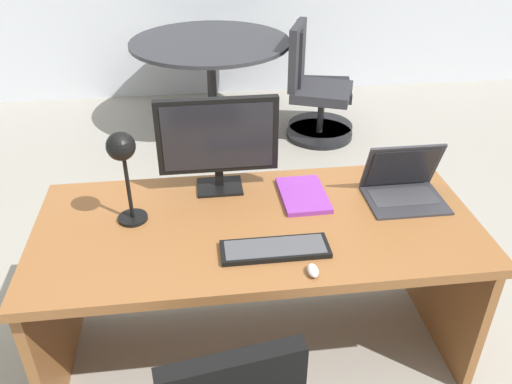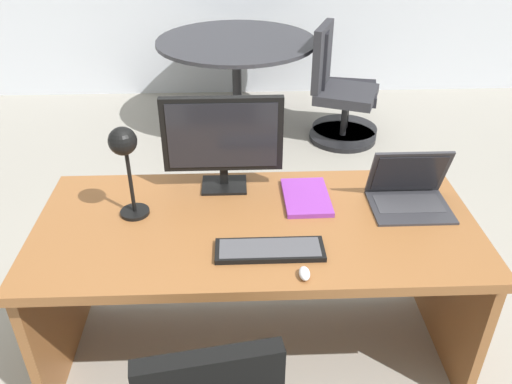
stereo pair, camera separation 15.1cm
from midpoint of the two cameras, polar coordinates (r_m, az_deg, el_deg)
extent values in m
plane|color=gray|center=(3.77, -3.90, 0.64)|extent=(12.00, 12.00, 0.00)
cube|color=brown|center=(2.13, -1.89, -3.84)|extent=(1.80, 0.82, 0.04)
cube|color=brown|center=(2.47, -22.93, -11.93)|extent=(0.04, 0.72, 0.69)
cube|color=brown|center=(2.57, 18.38, -8.84)|extent=(0.04, 0.72, 0.69)
cube|color=brown|center=(2.58, -2.43, -5.86)|extent=(1.58, 0.02, 0.48)
cube|color=black|center=(2.35, -5.83, 0.56)|extent=(0.20, 0.16, 0.01)
cube|color=black|center=(2.34, -5.90, 1.65)|extent=(0.04, 0.02, 0.08)
cube|color=black|center=(2.23, -6.18, 6.13)|extent=(0.52, 0.04, 0.34)
cube|color=black|center=(2.21, -6.16, 5.90)|extent=(0.47, 0.00, 0.30)
cube|color=#2D2D33|center=(2.32, 14.19, -0.90)|extent=(0.33, 0.26, 0.01)
cube|color=#38383D|center=(2.33, 14.06, -0.52)|extent=(0.28, 0.14, 0.00)
cube|color=#2D2D33|center=(2.33, 13.88, 2.74)|extent=(0.33, 0.10, 0.24)
cube|color=black|center=(2.32, 13.95, 2.60)|extent=(0.29, 0.08, 0.20)
cube|color=black|center=(1.96, -0.12, -6.33)|extent=(0.41, 0.14, 0.02)
cube|color=#47474C|center=(1.95, -0.12, -6.08)|extent=(0.38, 0.12, 0.00)
ellipsoid|color=silver|center=(1.86, 3.93, -8.63)|extent=(0.04, 0.07, 0.03)
cylinder|color=black|center=(2.21, -15.24, -2.80)|extent=(0.12, 0.12, 0.01)
cylinder|color=black|center=(2.13, -15.82, 0.65)|extent=(0.02, 0.02, 0.30)
sphere|color=black|center=(2.01, -16.69, 4.78)|extent=(0.11, 0.11, 0.11)
cube|color=purple|center=(2.28, 3.30, -0.36)|extent=(0.20, 0.30, 0.02)
cylinder|color=black|center=(4.72, -5.57, 7.58)|extent=(0.60, 0.60, 0.04)
cylinder|color=black|center=(4.59, -5.81, 11.70)|extent=(0.08, 0.08, 0.68)
cylinder|color=#2D2D33|center=(4.48, -6.06, 15.98)|extent=(1.33, 1.33, 0.03)
cylinder|color=black|center=(4.51, 5.97, 6.34)|extent=(0.56, 0.56, 0.04)
cylinder|color=black|center=(4.44, 6.09, 8.42)|extent=(0.05, 0.05, 0.32)
cube|color=#2D2D33|center=(4.36, 6.24, 10.80)|extent=(0.60, 0.60, 0.08)
cube|color=#2D2D33|center=(4.30, 3.50, 14.70)|extent=(0.22, 0.43, 0.50)
cylinder|color=black|center=(4.65, 6.12, 7.15)|extent=(0.56, 0.56, 0.04)
cylinder|color=black|center=(4.58, 6.24, 8.98)|extent=(0.05, 0.05, 0.28)
cube|color=black|center=(4.52, 6.37, 11.10)|extent=(0.55, 0.55, 0.08)
cube|color=black|center=(4.43, 3.67, 14.65)|extent=(0.15, 0.44, 0.48)
camera|label=1|loc=(0.08, -92.07, -1.29)|focal=36.55mm
camera|label=2|loc=(0.08, 87.93, 1.29)|focal=36.55mm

